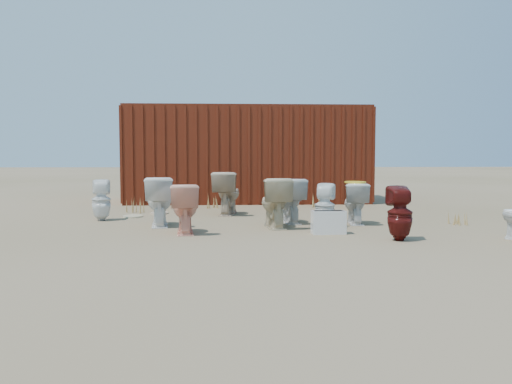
{
  "coord_description": "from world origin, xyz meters",
  "views": [
    {
      "loc": [
        -0.42,
        -7.85,
        1.14
      ],
      "look_at": [
        0.0,
        0.6,
        0.55
      ],
      "focal_mm": 35.0,
      "sensor_mm": 36.0,
      "label": 1
    }
  ],
  "objects_px": {
    "toilet_front_a": "(159,201)",
    "loose_tank": "(328,222)",
    "toilet_back_e": "(325,206)",
    "toilet_back_a": "(101,200)",
    "toilet_front_pink": "(185,209)",
    "toilet_back_yellowlid": "(355,203)",
    "toilet_front_c": "(290,201)",
    "shipping_container": "(247,155)",
    "toilet_back_beige_right": "(274,203)",
    "toilet_front_maroon": "(400,213)",
    "toilet_back_beige_left": "(227,193)"
  },
  "relations": [
    {
      "from": "shipping_container",
      "to": "toilet_back_e",
      "type": "distance_m",
      "value": 5.33
    },
    {
      "from": "toilet_back_a",
      "to": "loose_tank",
      "type": "height_order",
      "value": "toilet_back_a"
    },
    {
      "from": "toilet_back_beige_left",
      "to": "toilet_back_e",
      "type": "xyz_separation_m",
      "value": [
        1.58,
        -1.99,
        -0.07
      ]
    },
    {
      "from": "toilet_front_a",
      "to": "toilet_back_yellowlid",
      "type": "distance_m",
      "value": 3.32
    },
    {
      "from": "toilet_front_c",
      "to": "toilet_front_maroon",
      "type": "bearing_deg",
      "value": 115.87
    },
    {
      "from": "toilet_front_c",
      "to": "toilet_front_pink",
      "type": "bearing_deg",
      "value": 24.69
    },
    {
      "from": "toilet_front_pink",
      "to": "toilet_back_e",
      "type": "distance_m",
      "value": 2.24
    },
    {
      "from": "toilet_front_a",
      "to": "toilet_back_yellowlid",
      "type": "bearing_deg",
      "value": 173.93
    },
    {
      "from": "shipping_container",
      "to": "toilet_back_beige_left",
      "type": "height_order",
      "value": "shipping_container"
    },
    {
      "from": "toilet_front_a",
      "to": "toilet_front_c",
      "type": "height_order",
      "value": "toilet_front_a"
    },
    {
      "from": "shipping_container",
      "to": "toilet_front_a",
      "type": "bearing_deg",
      "value": -108.87
    },
    {
      "from": "toilet_front_pink",
      "to": "loose_tank",
      "type": "bearing_deg",
      "value": 169.37
    },
    {
      "from": "toilet_front_a",
      "to": "toilet_back_a",
      "type": "height_order",
      "value": "toilet_front_a"
    },
    {
      "from": "loose_tank",
      "to": "toilet_back_e",
      "type": "bearing_deg",
      "value": 81.81
    },
    {
      "from": "toilet_front_maroon",
      "to": "loose_tank",
      "type": "bearing_deg",
      "value": -34.63
    },
    {
      "from": "shipping_container",
      "to": "toilet_front_c",
      "type": "relative_size",
      "value": 7.72
    },
    {
      "from": "toilet_back_a",
      "to": "toilet_back_e",
      "type": "relative_size",
      "value": 1.02
    },
    {
      "from": "shipping_container",
      "to": "toilet_back_yellowlid",
      "type": "bearing_deg",
      "value": -69.98
    },
    {
      "from": "toilet_back_e",
      "to": "toilet_back_a",
      "type": "bearing_deg",
      "value": 1.11
    },
    {
      "from": "shipping_container",
      "to": "toilet_back_a",
      "type": "distance_m",
      "value": 4.93
    },
    {
      "from": "toilet_back_a",
      "to": "toilet_back_beige_right",
      "type": "xyz_separation_m",
      "value": [
        3.04,
        -1.06,
        0.04
      ]
    },
    {
      "from": "toilet_back_yellowlid",
      "to": "toilet_back_beige_left",
      "type": "bearing_deg",
      "value": -29.45
    },
    {
      "from": "toilet_front_pink",
      "to": "toilet_back_a",
      "type": "distance_m",
      "value": 2.28
    },
    {
      "from": "toilet_back_yellowlid",
      "to": "loose_tank",
      "type": "bearing_deg",
      "value": 63.39
    },
    {
      "from": "toilet_back_beige_right",
      "to": "toilet_front_c",
      "type": "bearing_deg",
      "value": -125.6
    },
    {
      "from": "toilet_front_pink",
      "to": "toilet_back_e",
      "type": "xyz_separation_m",
      "value": [
        2.2,
        0.42,
        -0.01
      ]
    },
    {
      "from": "toilet_back_yellowlid",
      "to": "toilet_back_e",
      "type": "relative_size",
      "value": 0.97
    },
    {
      "from": "toilet_back_beige_left",
      "to": "loose_tank",
      "type": "bearing_deg",
      "value": 131.42
    },
    {
      "from": "shipping_container",
      "to": "toilet_front_maroon",
      "type": "xyz_separation_m",
      "value": [
        1.88,
        -6.39,
        -0.83
      ]
    },
    {
      "from": "toilet_front_pink",
      "to": "shipping_container",
      "type": "bearing_deg",
      "value": -107.3
    },
    {
      "from": "toilet_front_pink",
      "to": "loose_tank",
      "type": "relative_size",
      "value": 1.49
    },
    {
      "from": "toilet_back_beige_right",
      "to": "loose_tank",
      "type": "bearing_deg",
      "value": 130.09
    },
    {
      "from": "toilet_back_beige_left",
      "to": "loose_tank",
      "type": "xyz_separation_m",
      "value": [
        1.52,
        -2.59,
        -0.25
      ]
    },
    {
      "from": "toilet_front_a",
      "to": "toilet_back_e",
      "type": "xyz_separation_m",
      "value": [
        2.7,
        -0.41,
        -0.05
      ]
    },
    {
      "from": "toilet_front_a",
      "to": "loose_tank",
      "type": "xyz_separation_m",
      "value": [
        2.65,
        -1.01,
        -0.23
      ]
    },
    {
      "from": "toilet_back_beige_right",
      "to": "loose_tank",
      "type": "xyz_separation_m",
      "value": [
        0.75,
        -0.7,
        -0.23
      ]
    },
    {
      "from": "shipping_container",
      "to": "toilet_front_c",
      "type": "height_order",
      "value": "shipping_container"
    },
    {
      "from": "toilet_front_a",
      "to": "toilet_front_pink",
      "type": "bearing_deg",
      "value": 113.43
    },
    {
      "from": "toilet_front_maroon",
      "to": "toilet_back_beige_left",
      "type": "xyz_separation_m",
      "value": [
        -2.38,
        3.23,
        0.05
      ]
    },
    {
      "from": "toilet_front_maroon",
      "to": "toilet_back_beige_right",
      "type": "bearing_deg",
      "value": -37.85
    },
    {
      "from": "toilet_back_a",
      "to": "loose_tank",
      "type": "xyz_separation_m",
      "value": [
        3.78,
        -1.76,
        -0.19
      ]
    },
    {
      "from": "toilet_front_a",
      "to": "toilet_front_pink",
      "type": "relative_size",
      "value": 1.09
    },
    {
      "from": "toilet_front_c",
      "to": "toilet_front_maroon",
      "type": "distance_m",
      "value": 2.31
    },
    {
      "from": "shipping_container",
      "to": "toilet_front_a",
      "type": "distance_m",
      "value": 5.08
    },
    {
      "from": "toilet_front_pink",
      "to": "toilet_back_e",
      "type": "bearing_deg",
      "value": -175.11
    },
    {
      "from": "toilet_front_maroon",
      "to": "toilet_back_yellowlid",
      "type": "bearing_deg",
      "value": -81.89
    },
    {
      "from": "toilet_front_c",
      "to": "toilet_front_maroon",
      "type": "xyz_separation_m",
      "value": [
        1.29,
        -1.92,
        -0.01
      ]
    },
    {
      "from": "toilet_back_yellowlid",
      "to": "loose_tank",
      "type": "distance_m",
      "value": 1.3
    },
    {
      "from": "toilet_front_pink",
      "to": "toilet_front_maroon",
      "type": "xyz_separation_m",
      "value": [
        3.0,
        -0.81,
        0.0
      ]
    },
    {
      "from": "toilet_front_maroon",
      "to": "toilet_back_beige_left",
      "type": "height_order",
      "value": "toilet_back_beige_left"
    }
  ]
}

